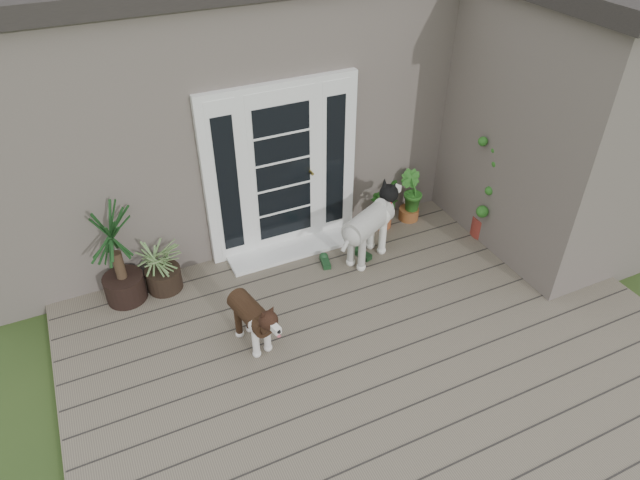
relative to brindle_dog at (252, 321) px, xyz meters
name	(u,v)px	position (x,y,z in m)	size (l,w,h in m)	color
deck	(384,358)	(1.16, -0.72, -0.38)	(6.20, 4.60, 0.12)	#6B5B4C
house_main	(240,81)	(1.16, 3.53, 1.11)	(7.40, 4.00, 3.10)	#665E54
house_wing	(557,131)	(4.06, 0.38, 1.11)	(1.60, 2.40, 3.10)	#665E54
door_unit	(282,170)	(0.96, 1.48, 0.76)	(1.90, 0.14, 2.15)	white
door_step	(291,249)	(0.96, 1.28, -0.29)	(1.60, 0.40, 0.05)	white
brindle_dog	(252,321)	(0.00, 0.00, 0.00)	(0.32, 0.76, 0.63)	#3C2515
white_dog	(368,232)	(1.76, 0.76, 0.08)	(0.41, 0.95, 0.79)	white
spider_plant	(161,263)	(-0.64, 1.26, 0.04)	(0.68, 0.68, 0.72)	#93AB69
yucca	(116,255)	(-1.08, 1.27, 0.30)	(0.85, 0.85, 1.23)	black
herb_a	(383,209)	(2.29, 1.28, -0.04)	(0.43, 0.43, 0.54)	#1B6121
herb_b	(410,203)	(2.70, 1.28, -0.06)	(0.34, 0.34, 0.51)	#255D1A
herb_c	(455,187)	(3.43, 1.28, -0.01)	(0.40, 0.40, 0.62)	#285B1A
sapling	(497,169)	(3.42, 0.55, 0.66)	(0.57, 0.57, 1.94)	#174F16
clog_left	(362,253)	(1.73, 0.81, -0.27)	(0.14, 0.29, 0.09)	black
clog_right	(325,261)	(1.24, 0.87, -0.27)	(0.13, 0.28, 0.08)	#173A1C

